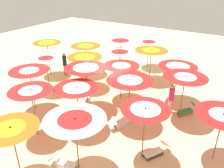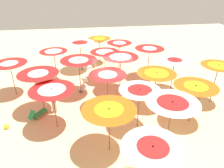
% 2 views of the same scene
% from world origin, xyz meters
% --- Properties ---
extents(ground, '(41.09, 41.09, 0.04)m').
position_xyz_m(ground, '(0.00, 0.00, -0.02)').
color(ground, beige).
extents(beach_umbrella_0, '(2.15, 2.15, 2.25)m').
position_xyz_m(beach_umbrella_0, '(-6.31, 1.48, 1.99)').
color(beach_umbrella_0, brown).
rests_on(beach_umbrella_0, ground).
extents(beach_umbrella_1, '(2.20, 2.20, 2.45)m').
position_xyz_m(beach_umbrella_1, '(-4.19, -0.77, 2.18)').
color(beach_umbrella_1, brown).
rests_on(beach_umbrella_1, ground).
extents(beach_umbrella_2, '(2.20, 2.20, 2.29)m').
position_xyz_m(beach_umbrella_2, '(-3.33, -2.39, 2.07)').
color(beach_umbrella_2, brown).
rests_on(beach_umbrella_2, ground).
extents(beach_umbrella_3, '(2.28, 2.28, 2.27)m').
position_xyz_m(beach_umbrella_3, '(-0.87, -4.37, 2.03)').
color(beach_umbrella_3, brown).
rests_on(beach_umbrella_3, ground).
extents(beach_umbrella_4, '(2.10, 2.10, 2.16)m').
position_xyz_m(beach_umbrella_4, '(0.28, -6.56, 1.94)').
color(beach_umbrella_4, brown).
rests_on(beach_umbrella_4, ground).
extents(beach_umbrella_5, '(1.91, 1.91, 2.43)m').
position_xyz_m(beach_umbrella_5, '(-3.76, 2.93, 2.20)').
color(beach_umbrella_5, brown).
rests_on(beach_umbrella_5, ground).
extents(beach_umbrella_6, '(2.28, 2.28, 2.44)m').
position_xyz_m(beach_umbrella_6, '(-2.06, 0.96, 2.18)').
color(beach_umbrella_6, brown).
rests_on(beach_umbrella_6, ground).
extents(beach_umbrella_7, '(2.12, 2.12, 2.21)m').
position_xyz_m(beach_umbrella_7, '(-0.49, -0.94, 1.98)').
color(beach_umbrella_7, brown).
rests_on(beach_umbrella_7, ground).
extents(beach_umbrella_8, '(2.01, 2.01, 2.26)m').
position_xyz_m(beach_umbrella_8, '(0.80, -2.96, 2.03)').
color(beach_umbrella_8, brown).
rests_on(beach_umbrella_8, ground).
extents(beach_umbrella_9, '(2.24, 2.24, 2.50)m').
position_xyz_m(beach_umbrella_9, '(1.71, -4.61, 2.23)').
color(beach_umbrella_9, brown).
rests_on(beach_umbrella_9, ground).
extents(beach_umbrella_10, '(2.26, 2.26, 2.42)m').
position_xyz_m(beach_umbrella_10, '(-1.94, 4.84, 2.18)').
color(beach_umbrella_10, brown).
rests_on(beach_umbrella_10, ground).
extents(beach_umbrella_11, '(2.08, 2.08, 2.28)m').
position_xyz_m(beach_umbrella_11, '(-0.22, 2.72, 2.06)').
color(beach_umbrella_11, brown).
rests_on(beach_umbrella_11, ground).
extents(beach_umbrella_12, '(2.29, 2.29, 2.50)m').
position_xyz_m(beach_umbrella_12, '(0.58, 0.98, 2.25)').
color(beach_umbrella_12, brown).
rests_on(beach_umbrella_12, ground).
extents(beach_umbrella_13, '(2.25, 2.25, 2.17)m').
position_xyz_m(beach_umbrella_13, '(2.28, -1.06, 1.96)').
color(beach_umbrella_13, brown).
rests_on(beach_umbrella_13, ground).
extents(beach_umbrella_14, '(2.18, 2.18, 2.21)m').
position_xyz_m(beach_umbrella_14, '(3.67, -2.92, 1.99)').
color(beach_umbrella_14, brown).
rests_on(beach_umbrella_14, ground).
extents(beach_umbrella_15, '(1.97, 1.97, 2.29)m').
position_xyz_m(beach_umbrella_15, '(-0.29, 6.27, 2.02)').
color(beach_umbrella_15, brown).
rests_on(beach_umbrella_15, ground).
extents(beach_umbrella_16, '(1.94, 1.94, 2.45)m').
position_xyz_m(beach_umbrella_16, '(1.08, 4.23, 2.19)').
color(beach_umbrella_16, brown).
rests_on(beach_umbrella_16, ground).
extents(beach_umbrella_17, '(2.12, 2.12, 2.40)m').
position_xyz_m(beach_umbrella_17, '(3.02, 2.68, 2.16)').
color(beach_umbrella_17, brown).
rests_on(beach_umbrella_17, ground).
extents(beach_umbrella_18, '(1.97, 1.97, 2.26)m').
position_xyz_m(beach_umbrella_18, '(4.05, 0.57, 2.01)').
color(beach_umbrella_18, brown).
rests_on(beach_umbrella_18, ground).
extents(beach_umbrella_19, '(2.00, 2.00, 2.51)m').
position_xyz_m(beach_umbrella_19, '(5.86, -1.30, 2.30)').
color(beach_umbrella_19, brown).
rests_on(beach_umbrella_19, ground).
extents(lounger_0, '(1.10, 1.09, 0.68)m').
position_xyz_m(lounger_0, '(1.04, 0.45, 0.21)').
color(lounger_0, silver).
rests_on(lounger_0, ground).
extents(lounger_1, '(0.93, 1.14, 0.64)m').
position_xyz_m(lounger_1, '(-4.42, -1.35, 0.21)').
color(lounger_1, olive).
rests_on(lounger_1, ground).
extents(lounger_2, '(1.19, 0.58, 0.61)m').
position_xyz_m(lounger_2, '(-1.37, 5.08, 0.21)').
color(lounger_2, silver).
rests_on(lounger_2, ground).
extents(lounger_3, '(0.68, 1.24, 0.67)m').
position_xyz_m(lounger_3, '(-1.88, 1.57, 0.22)').
color(lounger_3, silver).
rests_on(lounger_3, ground).
extents(lounger_4, '(0.90, 1.24, 0.57)m').
position_xyz_m(lounger_4, '(-4.20, 2.53, 0.20)').
color(lounger_4, '#333338').
rests_on(lounger_4, ground).
extents(beachgoer_0, '(0.30, 0.30, 1.66)m').
position_xyz_m(beachgoer_0, '(-3.57, -1.04, 0.86)').
color(beachgoer_0, '#D8A87F').
rests_on(beachgoer_0, ground).
extents(beachgoer_1, '(0.30, 0.30, 1.73)m').
position_xyz_m(beachgoer_1, '(4.77, -1.77, 0.90)').
color(beachgoer_1, '#A3704C').
rests_on(beachgoer_1, ground).
extents(beach_ball, '(0.25, 0.25, 0.25)m').
position_xyz_m(beach_ball, '(-5.90, -2.16, 0.13)').
color(beach_ball, yellow).
rests_on(beach_ball, ground).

